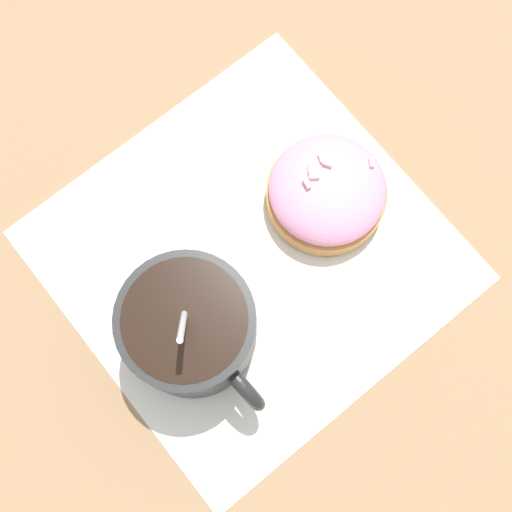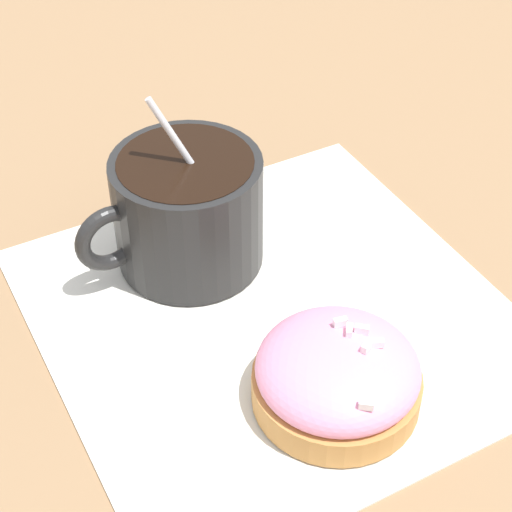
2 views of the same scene
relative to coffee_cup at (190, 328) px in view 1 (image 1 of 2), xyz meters
name	(u,v)px [view 1 (image 1 of 2)]	position (x,y,z in m)	size (l,w,h in m)	color
ground_plane	(250,256)	(-0.07, -0.01, -0.04)	(3.00, 3.00, 0.00)	#93704C
paper_napkin	(250,255)	(-0.07, -0.01, -0.04)	(0.29, 0.28, 0.00)	white
coffee_cup	(190,328)	(0.00, 0.00, 0.00)	(0.09, 0.12, 0.11)	black
frosted_pastry	(327,192)	(-0.14, 0.00, -0.02)	(0.09, 0.09, 0.04)	#C18442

